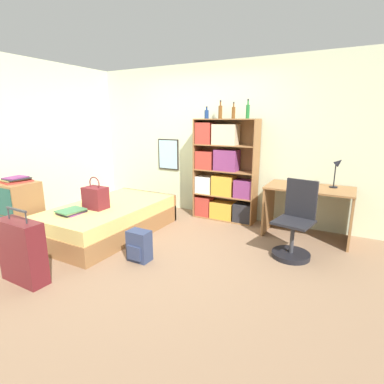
% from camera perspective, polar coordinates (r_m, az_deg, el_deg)
% --- Properties ---
extents(ground_plane, '(14.00, 14.00, 0.00)m').
position_cam_1_polar(ground_plane, '(4.27, -7.93, -9.52)').
color(ground_plane, '#84664C').
extents(wall_back, '(10.00, 0.09, 2.60)m').
position_cam_1_polar(wall_back, '(5.37, 2.35, 9.68)').
color(wall_back, beige).
rests_on(wall_back, ground_plane).
extents(wall_left, '(0.06, 10.00, 2.60)m').
position_cam_1_polar(wall_left, '(5.57, -27.23, 8.35)').
color(wall_left, beige).
rests_on(wall_left, ground_plane).
extents(bed, '(1.13, 1.97, 0.44)m').
position_cam_1_polar(bed, '(4.67, -15.32, -4.96)').
color(bed, olive).
rests_on(bed, ground_plane).
extents(handbag, '(0.32, 0.22, 0.46)m').
position_cam_1_polar(handbag, '(4.42, -17.90, -1.00)').
color(handbag, maroon).
rests_on(handbag, bed).
extents(book_stack_on_bed, '(0.30, 0.36, 0.05)m').
position_cam_1_polar(book_stack_on_bed, '(4.33, -21.99, -3.46)').
color(book_stack_on_bed, '#7A336B').
rests_on(book_stack_on_bed, bed).
extents(suitcase, '(0.56, 0.21, 0.80)m').
position_cam_1_polar(suitcase, '(3.63, -29.61, -9.84)').
color(suitcase, '#5B191E').
rests_on(suitcase, ground_plane).
extents(dresser, '(0.59, 0.47, 0.83)m').
position_cam_1_polar(dresser, '(4.88, -30.28, -3.16)').
color(dresser, olive).
rests_on(dresser, ground_plane).
extents(magazine_pile_on_dresser, '(0.31, 0.38, 0.07)m').
position_cam_1_polar(magazine_pile_on_dresser, '(4.76, -30.45, 2.03)').
color(magazine_pile_on_dresser, '#B2382D').
rests_on(magazine_pile_on_dresser, dresser).
extents(bookcase, '(1.06, 0.33, 1.68)m').
position_cam_1_polar(bookcase, '(5.05, 5.75, 3.26)').
color(bookcase, olive).
rests_on(bookcase, ground_plane).
extents(bottle_green, '(0.07, 0.07, 0.20)m').
position_cam_1_polar(bottle_green, '(5.12, 2.80, 14.62)').
color(bottle_green, navy).
rests_on(bottle_green, bookcase).
extents(bottle_brown, '(0.06, 0.06, 0.29)m').
position_cam_1_polar(bottle_brown, '(5.04, 5.41, 15.01)').
color(bottle_brown, brown).
rests_on(bottle_brown, bookcase).
extents(bottle_clear, '(0.06, 0.06, 0.25)m').
position_cam_1_polar(bottle_clear, '(4.91, 7.91, 14.82)').
color(bottle_clear, brown).
rests_on(bottle_clear, bookcase).
extents(bottle_blue, '(0.06, 0.06, 0.29)m').
position_cam_1_polar(bottle_blue, '(4.81, 10.57, 14.91)').
color(bottle_blue, '#1E6B2D').
rests_on(bottle_blue, bookcase).
extents(desk, '(1.17, 0.67, 0.74)m').
position_cam_1_polar(desk, '(4.59, 21.28, -1.90)').
color(desk, olive).
rests_on(desk, ground_plane).
extents(desk_lamp, '(0.15, 0.11, 0.43)m').
position_cam_1_polar(desk_lamp, '(4.59, 25.98, 4.23)').
color(desk_lamp, black).
rests_on(desk_lamp, desk).
extents(desk_chair, '(0.50, 0.50, 0.95)m').
position_cam_1_polar(desk_chair, '(3.95, 18.88, -7.29)').
color(desk_chair, black).
rests_on(desk_chair, ground_plane).
extents(backpack, '(0.27, 0.21, 0.38)m').
position_cam_1_polar(backpack, '(3.72, -10.05, -10.10)').
color(backpack, '#2D3856').
rests_on(backpack, ground_plane).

